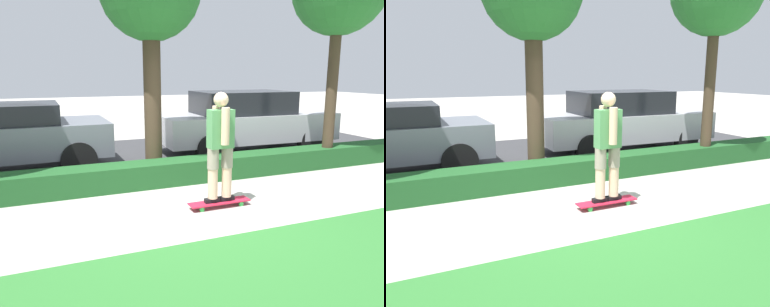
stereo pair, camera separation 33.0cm
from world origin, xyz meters
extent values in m
plane|color=#ADA89E|center=(0.00, 0.00, 0.00)|extent=(60.00, 60.00, 0.00)
cube|color=#38383A|center=(0.00, 4.20, 0.00)|extent=(15.73, 5.00, 0.01)
cube|color=#1E5123|center=(0.00, 1.60, 0.22)|extent=(15.73, 0.60, 0.45)
cube|color=red|center=(0.41, 0.04, 0.09)|extent=(1.01, 0.24, 0.02)
cylinder|color=green|center=(0.75, -0.05, 0.04)|extent=(0.08, 0.04, 0.08)
cylinder|color=green|center=(0.75, 0.13, 0.04)|extent=(0.08, 0.04, 0.08)
cylinder|color=green|center=(0.06, -0.05, 0.04)|extent=(0.08, 0.04, 0.08)
cylinder|color=green|center=(0.06, 0.13, 0.04)|extent=(0.08, 0.04, 0.08)
cube|color=black|center=(0.29, 0.04, 0.13)|extent=(0.26, 0.09, 0.07)
cylinder|color=beige|center=(0.29, 0.04, 0.57)|extent=(0.16, 0.16, 0.80)
cylinder|color=gray|center=(0.29, 0.04, 0.81)|extent=(0.18, 0.18, 0.32)
cube|color=black|center=(0.53, 0.04, 0.13)|extent=(0.26, 0.09, 0.07)
cylinder|color=beige|center=(0.53, 0.04, 0.57)|extent=(0.16, 0.16, 0.80)
cylinder|color=gray|center=(0.53, 0.04, 0.81)|extent=(0.18, 0.18, 0.32)
cube|color=#519356|center=(0.41, 0.04, 1.27)|extent=(0.38, 0.21, 0.59)
cylinder|color=beige|center=(0.41, -0.12, 1.32)|extent=(0.13, 0.13, 0.56)
cylinder|color=beige|center=(0.41, 0.20, 1.32)|extent=(0.13, 0.13, 0.56)
sphere|color=beige|center=(0.41, 0.04, 1.71)|extent=(0.23, 0.23, 0.23)
cylinder|color=#423323|center=(-0.08, 2.06, 1.56)|extent=(0.34, 0.34, 3.11)
cylinder|color=#423323|center=(3.87, 1.53, 1.66)|extent=(0.24, 0.24, 3.32)
cube|color=slate|center=(-2.65, 3.62, 0.72)|extent=(3.83, 1.94, 0.70)
cube|color=black|center=(-2.77, 3.62, 1.28)|extent=(2.00, 1.69, 0.41)
cylinder|color=black|center=(-1.47, 2.75, 0.37)|extent=(0.73, 0.23, 0.73)
cylinder|color=black|center=(-1.47, 4.50, 0.37)|extent=(0.73, 0.23, 0.73)
cube|color=#B7B7BC|center=(3.02, 3.74, 0.69)|extent=(4.80, 1.99, 0.71)
cube|color=black|center=(2.87, 3.74, 1.34)|extent=(2.51, 1.70, 0.59)
cylinder|color=black|center=(4.49, 2.89, 0.34)|extent=(0.67, 0.22, 0.67)
cylinder|color=black|center=(4.49, 4.59, 0.34)|extent=(0.67, 0.22, 0.67)
cylinder|color=black|center=(1.55, 2.89, 0.34)|extent=(0.67, 0.22, 0.67)
cylinder|color=black|center=(1.55, 4.59, 0.34)|extent=(0.67, 0.22, 0.67)
camera|label=1|loc=(-2.13, -5.06, 2.10)|focal=35.00mm
camera|label=2|loc=(-2.44, -4.93, 2.10)|focal=35.00mm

